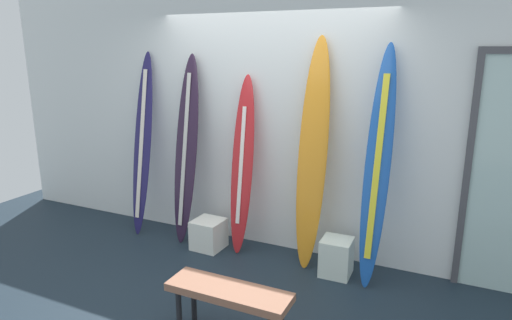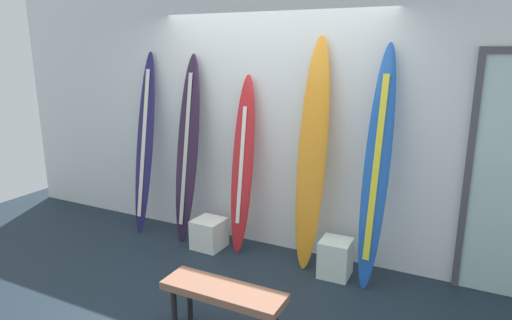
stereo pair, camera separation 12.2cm
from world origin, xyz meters
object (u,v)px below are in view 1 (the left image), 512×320
object	(u,v)px
surfboard_charcoal	(186,150)
display_block_left	(209,234)
surfboard_navy	(143,146)
surfboard_crimson	(242,167)
bench	(229,296)
display_block_center	(336,257)
surfboard_sunset	(313,155)
surfboard_cobalt	(377,167)

from	to	relation	value
surfboard_charcoal	display_block_left	size ratio (longest dim) A/B	6.38
surfboard_navy	surfboard_crimson	world-z (taller)	surfboard_navy
surfboard_crimson	display_block_left	size ratio (longest dim) A/B	5.75
surfboard_navy	bench	bearing A→B (deg)	-36.98
display_block_left	surfboard_navy	bearing A→B (deg)	171.84
surfboard_charcoal	surfboard_crimson	xyz separation A→B (m)	(0.69, 0.02, -0.12)
surfboard_crimson	display_block_left	distance (m)	0.85
surfboard_crimson	display_block_center	size ratio (longest dim) A/B	5.18
surfboard_navy	surfboard_sunset	world-z (taller)	surfboard_sunset
surfboard_navy	bench	size ratio (longest dim) A/B	2.23
surfboard_crimson	display_block_left	xyz separation A→B (m)	(-0.34, -0.15, -0.77)
surfboard_charcoal	surfboard_crimson	distance (m)	0.70
surfboard_cobalt	display_block_center	xyz separation A→B (m)	(-0.32, -0.07, -0.92)
surfboard_cobalt	display_block_left	xyz separation A→B (m)	(-1.74, -0.09, -0.94)
surfboard_crimson	surfboard_sunset	bearing A→B (deg)	0.23
surfboard_charcoal	surfboard_cobalt	distance (m)	2.09
display_block_left	display_block_center	bearing A→B (deg)	0.61
display_block_center	display_block_left	bearing A→B (deg)	-179.39
surfboard_charcoal	surfboard_sunset	xyz separation A→B (m)	(1.45, 0.02, 0.09)
surfboard_crimson	bench	size ratio (longest dim) A/B	1.99
surfboard_cobalt	display_block_left	bearing A→B (deg)	-177.10
surfboard_navy	surfboard_cobalt	distance (m)	2.69
surfboard_crimson	surfboard_cobalt	world-z (taller)	surfboard_cobalt
surfboard_navy	bench	xyz separation A→B (m)	(1.91, -1.44, -0.67)
surfboard_navy	surfboard_charcoal	distance (m)	0.61
surfboard_navy	display_block_left	size ratio (longest dim) A/B	6.44
surfboard_navy	surfboard_sunset	bearing A→B (deg)	0.55
surfboard_crimson	surfboard_navy	bearing A→B (deg)	-179.25
surfboard_navy	bench	world-z (taller)	surfboard_navy
display_block_left	bench	bearing A→B (deg)	-53.58
surfboard_navy	display_block_center	size ratio (longest dim) A/B	5.80
surfboard_navy	display_block_center	world-z (taller)	surfboard_navy
display_block_center	surfboard_sunset	bearing A→B (deg)	156.01
surfboard_charcoal	display_block_left	world-z (taller)	surfboard_charcoal
bench	surfboard_navy	bearing A→B (deg)	143.02
surfboard_navy	surfboard_charcoal	bearing A→B (deg)	-0.16
surfboard_crimson	display_block_center	xyz separation A→B (m)	(1.08, -0.14, -0.75)
display_block_center	surfboard_charcoal	bearing A→B (deg)	176.14
surfboard_charcoal	surfboard_crimson	size ratio (longest dim) A/B	1.11
surfboard_sunset	surfboard_cobalt	size ratio (longest dim) A/B	1.03
display_block_left	bench	xyz separation A→B (m)	(0.96, -1.30, 0.21)
display_block_left	surfboard_cobalt	bearing A→B (deg)	2.90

